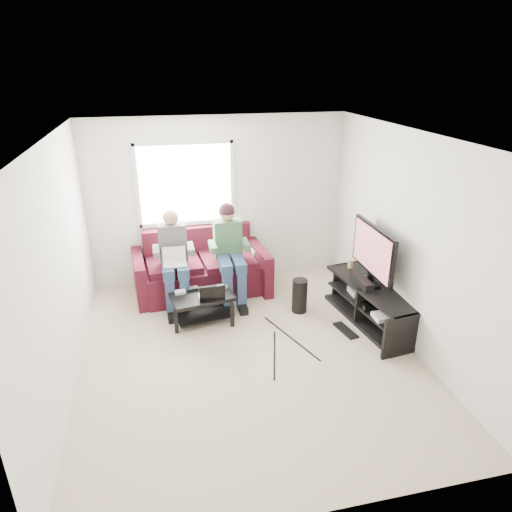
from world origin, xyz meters
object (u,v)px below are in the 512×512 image
(coffee_table, at_px, (202,302))
(subwoofer, at_px, (300,296))
(sofa, at_px, (201,270))
(tv, at_px, (373,252))
(end_table, at_px, (259,269))
(tv_stand, at_px, (371,306))

(coffee_table, distance_m, subwoofer, 1.38)
(sofa, relative_size, subwoofer, 4.22)
(tv, height_order, end_table, tv)
(subwoofer, bearing_deg, end_table, 110.51)
(tv_stand, distance_m, tv, 0.77)
(end_table, bearing_deg, subwoofer, -69.49)
(sofa, bearing_deg, tv_stand, -34.44)
(sofa, height_order, tv_stand, sofa)
(sofa, distance_m, tv_stand, 2.60)
(sofa, height_order, end_table, sofa)
(coffee_table, xyz_separation_m, subwoofer, (1.38, -0.02, -0.05))
(coffee_table, bearing_deg, tv_stand, -13.11)
(tv_stand, relative_size, tv, 1.55)
(tv_stand, distance_m, end_table, 1.92)
(end_table, bearing_deg, sofa, -179.61)
(sofa, xyz_separation_m, coffee_table, (-0.09, -0.95, -0.05))
(subwoofer, bearing_deg, sofa, 143.07)
(sofa, xyz_separation_m, tv, (2.14, -1.37, 0.66))
(coffee_table, height_order, subwoofer, subwoofer)
(tv_stand, bearing_deg, subwoofer, 149.64)
(tv, distance_m, subwoofer, 1.21)
(tv_stand, height_order, subwoofer, tv_stand)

